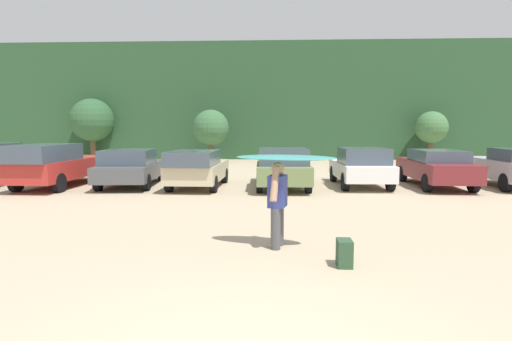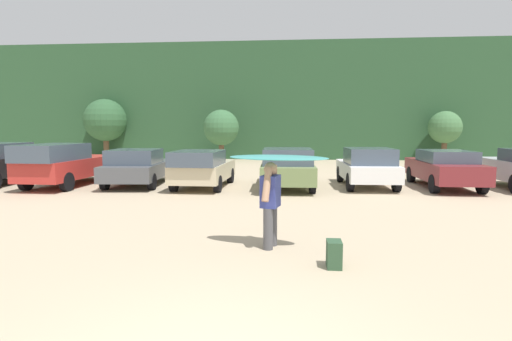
# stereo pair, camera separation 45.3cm
# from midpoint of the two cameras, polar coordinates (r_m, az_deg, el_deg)

# --- Properties ---
(hillside_ridge) EXTENTS (108.00, 12.00, 8.48)m
(hillside_ridge) POSITION_cam_midpoint_polar(r_m,az_deg,el_deg) (35.77, 4.22, 9.07)
(hillside_ridge) COLOR #284C2D
(hillside_ridge) RESTS_ON ground_plane
(tree_right) EXTENTS (3.07, 3.07, 4.39)m
(tree_right) POSITION_cam_midpoint_polar(r_m,az_deg,el_deg) (31.95, -19.89, 6.59)
(tree_right) COLOR brown
(tree_right) RESTS_ON ground_plane
(tree_far_left) EXTENTS (2.41, 2.41, 3.52)m
(tree_far_left) POSITION_cam_midpoint_polar(r_m,az_deg,el_deg) (27.86, -4.40, 5.95)
(tree_far_left) COLOR brown
(tree_far_left) RESTS_ON ground_plane
(tree_ridge_back) EXTENTS (2.17, 2.17, 3.42)m
(tree_ridge_back) POSITION_cam_midpoint_polar(r_m,az_deg,el_deg) (30.36, 25.26, 5.43)
(tree_ridge_back) COLOR brown
(tree_ridge_back) RESTS_ON ground_plane
(parked_car_red) EXTENTS (1.92, 4.98, 1.69)m
(parked_car_red) POSITION_cam_midpoint_polar(r_m,az_deg,el_deg) (17.63, -24.43, 0.88)
(parked_car_red) COLOR #B72D28
(parked_car_red) RESTS_ON ground_plane
(parked_car_dark_gray) EXTENTS (2.30, 4.47, 1.46)m
(parked_car_dark_gray) POSITION_cam_midpoint_polar(r_m,az_deg,el_deg) (16.94, -15.40, 0.52)
(parked_car_dark_gray) COLOR #4C4F54
(parked_car_dark_gray) RESTS_ON ground_plane
(parked_car_champagne) EXTENTS (1.92, 4.12, 1.46)m
(parked_car_champagne) POSITION_cam_midpoint_polar(r_m,az_deg,el_deg) (15.71, -6.68, 0.39)
(parked_car_champagne) COLOR beige
(parked_car_champagne) RESTS_ON ground_plane
(parked_car_olive_green) EXTENTS (2.07, 4.64, 1.53)m
(parked_car_olive_green) POSITION_cam_midpoint_polar(r_m,az_deg,el_deg) (15.69, 5.19, 0.44)
(parked_car_olive_green) COLOR #6B7F4C
(parked_car_olive_green) RESTS_ON ground_plane
(parked_car_white) EXTENTS (1.93, 3.99, 1.53)m
(parked_car_white) POSITION_cam_midpoint_polar(r_m,az_deg,el_deg) (16.44, 16.01, 0.50)
(parked_car_white) COLOR white
(parked_car_white) RESTS_ON ground_plane
(parked_car_maroon) EXTENTS (1.88, 4.50, 1.45)m
(parked_car_maroon) POSITION_cam_midpoint_polar(r_m,az_deg,el_deg) (17.31, 25.44, 0.35)
(parked_car_maroon) COLOR maroon
(parked_car_maroon) RESTS_ON ground_plane
(person_adult) EXTENTS (0.39, 0.72, 1.65)m
(person_adult) POSITION_cam_midpoint_polar(r_m,az_deg,el_deg) (7.81, 3.68, -4.08)
(person_adult) COLOR #4C4C51
(person_adult) RESTS_ON ground_plane
(surfboard_teal) EXTENTS (1.95, 0.90, 0.12)m
(surfboard_teal) POSITION_cam_midpoint_polar(r_m,az_deg,el_deg) (7.58, 4.77, 1.80)
(surfboard_teal) COLOR teal
(backpack_dropped) EXTENTS (0.24, 0.34, 0.45)m
(backpack_dropped) POSITION_cam_midpoint_polar(r_m,az_deg,el_deg) (7.02, 12.70, -11.32)
(backpack_dropped) COLOR #2D4C33
(backpack_dropped) RESTS_ON ground_plane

